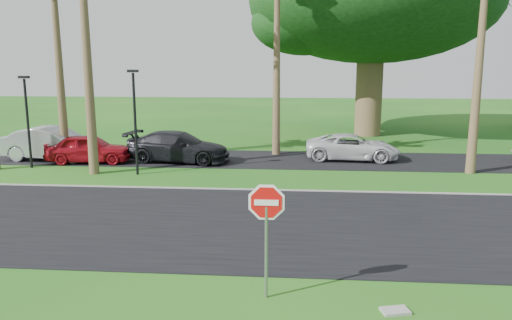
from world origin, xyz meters
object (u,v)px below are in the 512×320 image
at_px(stop_sign_near, 266,217).
at_px(car_minivan, 353,147).
at_px(car_silver, 53,144).
at_px(car_red, 89,149).
at_px(car_dark, 178,147).

relative_size(stop_sign_near, car_minivan, 0.55).
xyz_separation_m(car_silver, car_red, (2.10, -0.50, -0.13)).
relative_size(car_red, car_minivan, 0.88).
bearing_deg(car_silver, car_minivan, -79.97).
distance_m(car_red, car_minivan, 13.33).
bearing_deg(car_minivan, stop_sign_near, 171.35).
xyz_separation_m(stop_sign_near, car_silver, (-11.82, 14.40, -0.93)).
relative_size(car_red, car_dark, 0.80).
bearing_deg(stop_sign_near, car_red, 124.96).
bearing_deg(car_silver, stop_sign_near, -135.58).
bearing_deg(car_red, car_dark, -87.85).
xyz_separation_m(stop_sign_near, car_minivan, (3.49, 15.73, -1.11)).
distance_m(car_silver, car_red, 2.16).
xyz_separation_m(car_dark, car_minivan, (8.82, 1.22, -0.10)).
xyz_separation_m(car_silver, car_dark, (6.48, 0.11, -0.09)).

